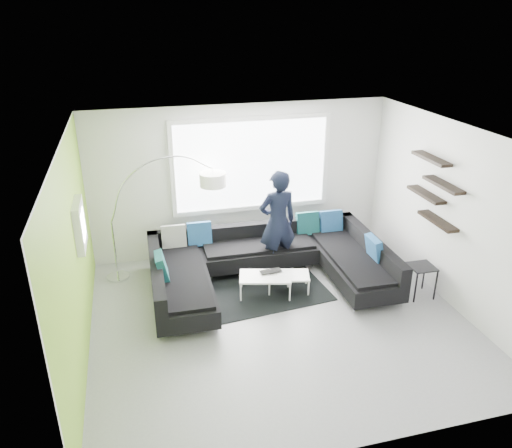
{
  "coord_description": "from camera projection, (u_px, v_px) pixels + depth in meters",
  "views": [
    {
      "loc": [
        -1.93,
        -6.04,
        4.31
      ],
      "look_at": [
        -0.12,
        0.9,
        1.21
      ],
      "focal_mm": 35.0,
      "sensor_mm": 36.0,
      "label": 1
    }
  ],
  "objects": [
    {
      "name": "laptop",
      "position": [
        272.0,
        273.0,
        8.1
      ],
      "size": [
        0.4,
        0.3,
        0.03
      ],
      "primitive_type": "imported",
      "rotation": [
        0.0,
        0.0,
        0.1
      ],
      "color": "black",
      "rests_on": "coffee_table"
    },
    {
      "name": "sectional_sofa",
      "position": [
        269.0,
        267.0,
        8.27
      ],
      "size": [
        3.89,
        2.45,
        0.83
      ],
      "rotation": [
        0.0,
        0.0,
        -0.02
      ],
      "color": "black",
      "rests_on": "ground"
    },
    {
      "name": "room_shell",
      "position": [
        280.0,
        203.0,
        6.99
      ],
      "size": [
        5.54,
        5.04,
        2.82
      ],
      "color": "silver",
      "rests_on": "ground"
    },
    {
      "name": "arc_lamp",
      "position": [
        111.0,
        222.0,
        8.26
      ],
      "size": [
        2.01,
        0.72,
        2.12
      ],
      "primitive_type": null,
      "rotation": [
        0.0,
        0.0,
        -0.07
      ],
      "color": "silver",
      "rests_on": "ground"
    },
    {
      "name": "coffee_table",
      "position": [
        277.0,
        283.0,
        8.18
      ],
      "size": [
        1.19,
        0.87,
        0.35
      ],
      "primitive_type": "cube",
      "rotation": [
        0.0,
        0.0,
        -0.25
      ],
      "color": "white",
      "rests_on": "ground"
    },
    {
      "name": "ground",
      "position": [
        279.0,
        319.0,
        7.52
      ],
      "size": [
        5.5,
        5.5,
        0.0
      ],
      "primitive_type": "plane",
      "color": "gray",
      "rests_on": "ground"
    },
    {
      "name": "rug",
      "position": [
        251.0,
        287.0,
        8.37
      ],
      "size": [
        2.51,
        1.94,
        0.01
      ],
      "primitive_type": "cube",
      "rotation": [
        0.0,
        0.0,
        0.1
      ],
      "color": "black",
      "rests_on": "ground"
    },
    {
      "name": "person",
      "position": [
        278.0,
        222.0,
        8.58
      ],
      "size": [
        0.77,
        0.59,
        1.86
      ],
      "primitive_type": "imported",
      "rotation": [
        0.0,
        0.0,
        3.25
      ],
      "color": "black",
      "rests_on": "ground"
    },
    {
      "name": "side_table",
      "position": [
        420.0,
        281.0,
        8.05
      ],
      "size": [
        0.4,
        0.4,
        0.54
      ],
      "primitive_type": "cube",
      "rotation": [
        0.0,
        0.0,
        -0.02
      ],
      "color": "black",
      "rests_on": "ground"
    }
  ]
}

